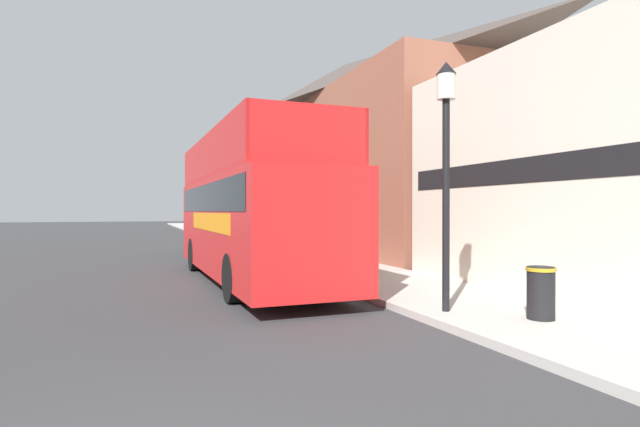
# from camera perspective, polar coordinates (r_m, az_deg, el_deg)

# --- Properties ---
(ground_plane) EXTENTS (144.00, 144.00, 0.00)m
(ground_plane) POSITION_cam_1_polar(r_m,az_deg,el_deg) (23.96, -22.09, -4.34)
(ground_plane) COLOR #333335
(sidewalk) EXTENTS (3.16, 108.00, 0.14)m
(sidewalk) POSITION_cam_1_polar(r_m,az_deg,el_deg) (21.87, -3.93, -4.57)
(sidewalk) COLOR #ADAAA3
(sidewalk) RESTS_ON ground_plane
(brick_terrace_rear) EXTENTS (6.00, 22.91, 9.90)m
(brick_terrace_rear) POSITION_cam_1_polar(r_m,az_deg,el_deg) (27.34, 2.89, 6.65)
(brick_terrace_rear) COLOR #935642
(brick_terrace_rear) RESTS_ON ground_plane
(tour_bus) EXTENTS (2.62, 10.13, 3.93)m
(tour_bus) POSITION_cam_1_polar(r_m,az_deg,el_deg) (13.78, -8.05, -0.28)
(tour_bus) COLOR red
(tour_bus) RESTS_ON ground_plane
(parked_car_ahead_of_bus) EXTENTS (1.90, 4.10, 1.50)m
(parked_car_ahead_of_bus) POSITION_cam_1_polar(r_m,az_deg,el_deg) (22.14, -11.36, -2.90)
(parked_car_ahead_of_bus) COLOR black
(parked_car_ahead_of_bus) RESTS_ON ground_plane
(lamp_post_nearest) EXTENTS (0.35, 0.35, 4.45)m
(lamp_post_nearest) POSITION_cam_1_polar(r_m,az_deg,el_deg) (9.26, 14.21, 8.34)
(lamp_post_nearest) COLOR black
(lamp_post_nearest) RESTS_ON sidewalk
(lamp_post_second) EXTENTS (0.35, 0.35, 4.71)m
(lamp_post_second) POSITION_cam_1_polar(r_m,az_deg,el_deg) (17.04, -2.72, 5.21)
(lamp_post_second) COLOR black
(lamp_post_second) RESTS_ON sidewalk
(lamp_post_third) EXTENTS (0.35, 0.35, 4.71)m
(lamp_post_third) POSITION_cam_1_polar(r_m,az_deg,el_deg) (25.36, -8.78, 3.60)
(lamp_post_third) COLOR black
(lamp_post_third) RESTS_ON sidewalk
(litter_bin) EXTENTS (0.48, 0.48, 0.87)m
(litter_bin) POSITION_cam_1_polar(r_m,az_deg,el_deg) (9.09, 23.92, -8.12)
(litter_bin) COLOR black
(litter_bin) RESTS_ON sidewalk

